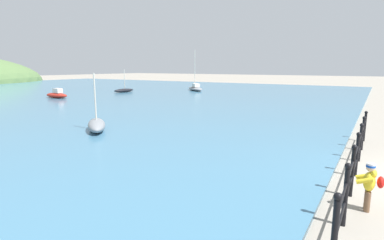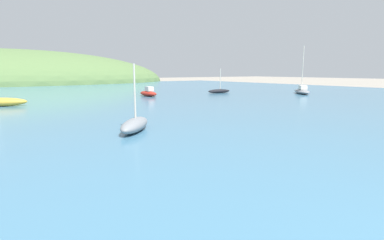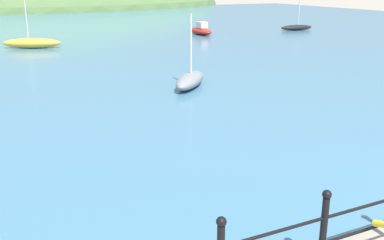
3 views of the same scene
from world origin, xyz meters
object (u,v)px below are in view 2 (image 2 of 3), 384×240
at_px(boat_blue_hull, 302,91).
at_px(boat_far_left, 219,91).
at_px(boat_green_fishing, 135,124).
at_px(boat_red_dinghy, 0,102).
at_px(boat_twin_mast, 148,93).

distance_m(boat_blue_hull, boat_far_left, 8.36).
bearing_deg(boat_green_fishing, boat_far_left, 41.35).
xyz_separation_m(boat_red_dinghy, boat_twin_mast, (11.55, 1.89, -0.02)).
bearing_deg(boat_blue_hull, boat_red_dinghy, 170.26).
relative_size(boat_red_dinghy, boat_green_fishing, 1.62).
relative_size(boat_blue_hull, boat_far_left, 1.75).
height_order(boat_far_left, boat_green_fishing, boat_far_left).
bearing_deg(boat_far_left, boat_blue_hull, -42.01).
relative_size(boat_blue_hull, boat_green_fishing, 1.89).
bearing_deg(boat_far_left, boat_twin_mast, 174.96).
height_order(boat_red_dinghy, boat_twin_mast, boat_red_dinghy).
xyz_separation_m(boat_far_left, boat_twin_mast, (-7.83, 0.69, 0.07)).
bearing_deg(boat_twin_mast, boat_blue_hull, -24.11).
xyz_separation_m(boat_far_left, boat_green_fishing, (-15.62, -13.75, 0.05)).
bearing_deg(boat_twin_mast, boat_green_fishing, -118.35).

